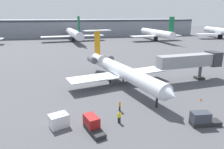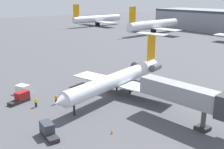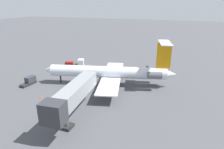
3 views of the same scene
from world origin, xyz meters
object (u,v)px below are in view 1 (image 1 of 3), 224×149
at_px(ground_crew_marshaller, 120,106).
at_px(traffic_cone_near, 201,99).
at_px(baggage_tug_lead, 203,119).
at_px(jet_bridge, 193,61).
at_px(parked_airliner_centre, 73,33).
at_px(parked_airliner_east_mid, 156,33).
at_px(ground_crew_loader, 119,117).
at_px(baggage_tug_trailing, 93,125).
at_px(cargo_container_uld, 59,120).
at_px(parked_airliner_east_end, 221,31).
at_px(regional_jet, 119,69).

relative_size(ground_crew_marshaller, traffic_cone_near, 3.07).
bearing_deg(baggage_tug_lead, jet_bridge, 61.52).
relative_size(baggage_tug_lead, parked_airliner_centre, 0.10).
bearing_deg(parked_airliner_east_mid, baggage_tug_lead, -109.58).
height_order(baggage_tug_lead, parked_airliner_east_mid, parked_airliner_east_mid).
relative_size(jet_bridge, ground_crew_marshaller, 9.10).
xyz_separation_m(ground_crew_loader, parked_airliner_centre, (-3.89, 90.87, 3.48)).
xyz_separation_m(ground_crew_loader, baggage_tug_trailing, (-3.75, -1.23, -0.02)).
distance_m(baggage_tug_trailing, cargo_container_uld, 4.67).
height_order(baggage_tug_lead, parked_airliner_centre, parked_airliner_centre).
distance_m(baggage_tug_lead, cargo_container_uld, 19.05).
xyz_separation_m(traffic_cone_near, parked_airliner_centre, (-19.44, 86.44, 4.06)).
relative_size(ground_crew_marshaller, ground_crew_loader, 1.00).
relative_size(jet_bridge, cargo_container_uld, 5.43).
xyz_separation_m(ground_crew_marshaller, ground_crew_loader, (-0.91, -3.36, 0.00)).
distance_m(jet_bridge, parked_airliner_east_end, 94.62).
bearing_deg(parked_airliner_east_mid, parked_airliner_centre, 170.02).
height_order(cargo_container_uld, parked_airliner_east_mid, parked_airliner_east_mid).
distance_m(jet_bridge, cargo_container_uld, 32.14).
distance_m(ground_crew_marshaller, parked_airliner_east_end, 116.77).
xyz_separation_m(jet_bridge, parked_airliner_centre, (-24.38, 75.70, -0.13)).
bearing_deg(ground_crew_marshaller, regional_jet, 76.95).
xyz_separation_m(baggage_tug_trailing, parked_airliner_east_mid, (44.99, 84.16, 3.35)).
relative_size(traffic_cone_near, parked_airliner_east_mid, 0.02).
relative_size(ground_crew_marshaller, parked_airliner_centre, 0.04).
relative_size(ground_crew_loader, baggage_tug_lead, 0.41).
bearing_deg(parked_airliner_centre, ground_crew_loader, -87.55).
distance_m(regional_jet, baggage_tug_trailing, 18.73).
distance_m(jet_bridge, parked_airliner_east_mid, 70.86).
xyz_separation_m(baggage_tug_lead, parked_airliner_centre, (-14.61, 93.70, 3.50)).
xyz_separation_m(parked_airliner_east_mid, parked_airliner_east_end, (42.90, 2.26, 0.15)).
relative_size(regional_jet, baggage_tug_trailing, 7.34).
bearing_deg(cargo_container_uld, ground_crew_loader, -5.18).
bearing_deg(ground_crew_marshaller, ground_crew_loader, -105.08).
bearing_deg(parked_airliner_centre, regional_jet, -84.18).
relative_size(parked_airliner_east_mid, parked_airliner_east_end, 1.01).
distance_m(ground_crew_marshaller, traffic_cone_near, 14.70).
height_order(baggage_tug_trailing, parked_airliner_east_end, parked_airliner_east_end).
distance_m(baggage_tug_trailing, traffic_cone_near, 20.13).
bearing_deg(parked_airliner_east_end, parked_airliner_centre, 176.31).
relative_size(regional_jet, jet_bridge, 2.02).
height_order(traffic_cone_near, parked_airliner_centre, parked_airliner_centre).
relative_size(jet_bridge, parked_airliner_east_end, 0.45).
distance_m(baggage_tug_lead, parked_airliner_east_end, 114.68).
relative_size(regional_jet, ground_crew_loader, 18.41).
bearing_deg(ground_crew_loader, ground_crew_marshaller, 74.92).
bearing_deg(jet_bridge, traffic_cone_near, -114.68).
xyz_separation_m(jet_bridge, parked_airliner_east_end, (63.65, 70.02, -0.13)).
distance_m(parked_airliner_centre, parked_airliner_east_end, 88.21).
xyz_separation_m(ground_crew_loader, traffic_cone_near, (15.55, 4.43, -0.58)).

